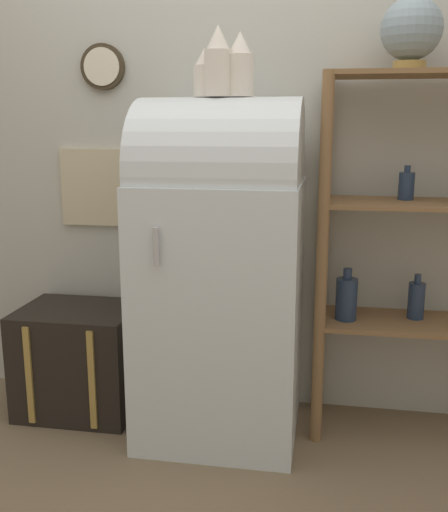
{
  "coord_description": "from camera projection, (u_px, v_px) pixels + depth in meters",
  "views": [
    {
      "loc": [
        0.46,
        -2.29,
        1.4
      ],
      "look_at": [
        0.01,
        0.23,
        0.82
      ],
      "focal_mm": 42.0,
      "sensor_mm": 36.0,
      "label": 1
    }
  ],
  "objects": [
    {
      "name": "ground_plane",
      "position": [
        212.0,
        453.0,
        2.59
      ],
      "size": [
        12.0,
        12.0,
        0.0
      ],
      "primitive_type": "plane",
      "color": "#7A664C"
    },
    {
      "name": "vase_center",
      "position": [
        218.0,
        63.0,
        2.43
      ],
      "size": [
        0.11,
        0.11,
        0.28
      ],
      "color": "silver",
      "rests_on": "refrigerator"
    },
    {
      "name": "wall_back",
      "position": [
        233.0,
        132.0,
        2.84
      ],
      "size": [
        7.0,
        0.09,
        2.7
      ],
      "color": "#B7B7AD",
      "rests_on": "ground_plane"
    },
    {
      "name": "suitcase_trunk",
      "position": [
        80.0,
        359.0,
        2.93
      ],
      "size": [
        0.55,
        0.44,
        0.52
      ],
      "color": "black",
      "rests_on": "ground_plane"
    },
    {
      "name": "globe",
      "position": [
        412.0,
        31.0,
        2.41
      ],
      "size": [
        0.25,
        0.25,
        0.29
      ],
      "color": "#AD8942",
      "rests_on": "shelf_unit"
    },
    {
      "name": "shelf_unit",
      "position": [
        408.0,
        237.0,
        2.58
      ],
      "size": [
        0.79,
        0.36,
        1.6
      ],
      "color": "olive",
      "rests_on": "ground_plane"
    },
    {
      "name": "refrigerator",
      "position": [
        221.0,
        266.0,
        2.63
      ],
      "size": [
        0.7,
        0.68,
        1.5
      ],
      "color": "silver",
      "rests_on": "ground_plane"
    },
    {
      "name": "vase_right",
      "position": [
        240.0,
        67.0,
        2.45
      ],
      "size": [
        0.12,
        0.12,
        0.26
      ],
      "color": "silver",
      "rests_on": "refrigerator"
    },
    {
      "name": "vase_left",
      "position": [
        205.0,
        74.0,
        2.48
      ],
      "size": [
        0.09,
        0.09,
        0.2
      ],
      "color": "silver",
      "rests_on": "refrigerator"
    }
  ]
}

